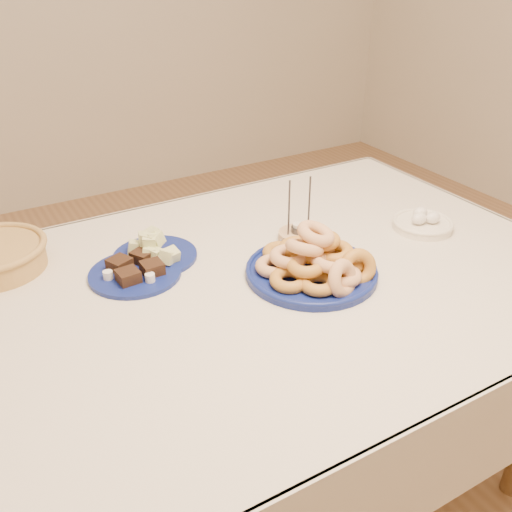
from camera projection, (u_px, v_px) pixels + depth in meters
name	position (u px, v px, depth m)	size (l,w,h in m)	color
ground	(248.00, 491.00, 1.74)	(5.00, 5.00, 0.00)	#926845
dining_table	(246.00, 319.00, 1.43)	(1.71, 1.11, 0.75)	brown
donut_platter	(314.00, 263.00, 1.39)	(0.39, 0.39, 0.15)	navy
melon_plate	(154.00, 250.00, 1.47)	(0.23, 0.23, 0.08)	navy
brownie_plate	(136.00, 271.00, 1.40)	(0.28, 0.28, 0.04)	navy
candle_holder	(298.00, 235.00, 1.57)	(0.12, 0.12, 0.18)	tan
egg_bowl	(423.00, 223.00, 1.63)	(0.20, 0.20, 0.06)	silver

